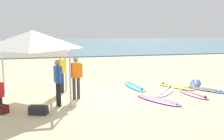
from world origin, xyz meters
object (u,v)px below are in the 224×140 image
object	(u,v)px
person_blue	(58,80)
surfboard_purple	(158,100)
person_yellow	(61,71)
surfboard_cyan	(135,86)
surfboard_navy	(196,83)
surfboard_white	(166,92)
surfboard_yellow	(177,87)
surfboard_pink	(194,94)
gear_bag_near_tent	(0,109)
person_orange	(76,75)
surfboard_black	(208,90)
gear_bag_by_pole	(38,110)
canopy_tent	(32,40)

from	to	relation	value
person_blue	surfboard_purple	bearing A→B (deg)	-2.94
person_yellow	surfboard_cyan	bearing A→B (deg)	6.43
surfboard_navy	person_yellow	bearing A→B (deg)	-175.94
surfboard_white	surfboard_yellow	distance (m)	1.21
surfboard_pink	surfboard_yellow	bearing A→B (deg)	91.21
surfboard_white	gear_bag_near_tent	distance (m)	6.86
person_blue	person_orange	size ratio (longest dim) A/B	1.00
surfboard_black	surfboard_purple	bearing A→B (deg)	-157.33
gear_bag_near_tent	surfboard_cyan	bearing A→B (deg)	26.32
surfboard_white	surfboard_pink	distance (m)	1.19
person_orange	surfboard_pink	bearing A→B (deg)	-5.75
surfboard_pink	surfboard_black	bearing A→B (deg)	31.89
surfboard_cyan	surfboard_purple	bearing A→B (deg)	-86.93
surfboard_white	surfboard_navy	world-z (taller)	same
surfboard_pink	gear_bag_near_tent	distance (m)	7.68
surfboard_yellow	person_orange	size ratio (longest dim) A/B	1.08
surfboard_purple	person_blue	bearing A→B (deg)	177.06
surfboard_white	surfboard_purple	size ratio (longest dim) A/B	0.84
surfboard_purple	person_blue	world-z (taller)	person_blue
surfboard_purple	surfboard_navy	xyz separation A→B (m)	(3.15, 2.72, 0.00)
surfboard_white	surfboard_purple	bearing A→B (deg)	-124.63
surfboard_cyan	person_blue	distance (m)	4.53
surfboard_navy	surfboard_purple	bearing A→B (deg)	-139.18
person_blue	person_orange	world-z (taller)	same
surfboard_pink	surfboard_cyan	distance (m)	2.87
person_yellow	person_orange	distance (m)	1.33
surfboard_pink	surfboard_yellow	distance (m)	1.54
surfboard_navy	person_blue	world-z (taller)	person_blue
person_blue	gear_bag_by_pole	size ratio (longest dim) A/B	2.85
gear_bag_near_tent	gear_bag_by_pole	bearing A→B (deg)	-19.97
person_orange	gear_bag_near_tent	distance (m)	3.10
surfboard_cyan	person_yellow	distance (m)	3.66
surfboard_pink	person_blue	distance (m)	5.74
surfboard_navy	surfboard_cyan	bearing A→B (deg)	-178.48
surfboard_black	gear_bag_by_pole	distance (m)	7.67
canopy_tent	surfboard_yellow	bearing A→B (deg)	7.45
surfboard_navy	person_orange	world-z (taller)	person_orange
surfboard_navy	gear_bag_near_tent	bearing A→B (deg)	-162.10
surfboard_white	surfboard_pink	bearing A→B (deg)	-38.12
surfboard_black	surfboard_yellow	bearing A→B (deg)	142.25
surfboard_navy	person_yellow	distance (m)	6.89
canopy_tent	surfboard_black	distance (m)	8.00
surfboard_purple	person_orange	bearing A→B (deg)	161.58
person_orange	person_yellow	bearing A→B (deg)	114.42
surfboard_purple	surfboard_navy	world-z (taller)	same
surfboard_purple	person_yellow	world-z (taller)	person_yellow
surfboard_purple	surfboard_yellow	bearing A→B (deg)	49.32
canopy_tent	surfboard_cyan	distance (m)	5.35
person_blue	gear_bag_by_pole	xyz separation A→B (m)	(-0.70, -0.84, -0.85)
surfboard_white	person_blue	xyz separation A→B (m)	(-4.72, -1.08, 0.95)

